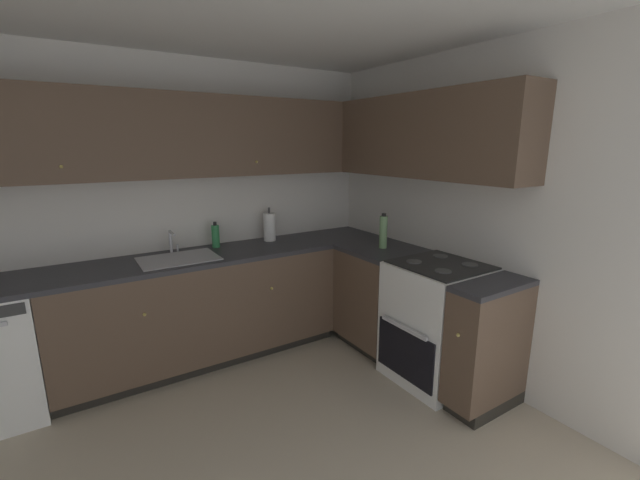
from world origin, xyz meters
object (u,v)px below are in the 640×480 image
Objects in this scene: oven_range at (437,322)px; soap_bottle at (216,236)px; paper_towel_roll at (269,227)px; oil_bottle at (383,232)px.

oven_range is 4.77× the size of soap_bottle.
soap_bottle is 0.50m from paper_towel_roll.
oil_bottle is at bearing 91.75° from oven_range.
paper_towel_roll reaches higher than soap_bottle.
soap_bottle is at bearing 177.69° from paper_towel_roll.
paper_towel_roll is (-0.71, 1.39, 0.57)m from oven_range.
paper_towel_roll is at bearing -2.31° from soap_bottle.
paper_towel_roll reaches higher than oven_range.
soap_bottle is 0.70× the size of paper_towel_roll.
oil_bottle is at bearing -47.75° from paper_towel_roll.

